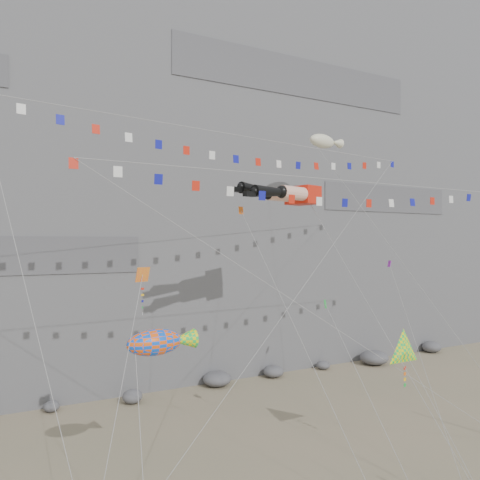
# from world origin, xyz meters

# --- Properties ---
(ground) EXTENTS (120.00, 120.00, 0.00)m
(ground) POSITION_xyz_m (0.00, 0.00, 0.00)
(ground) COLOR gray
(ground) RESTS_ON ground
(cliff) EXTENTS (80.00, 28.00, 50.00)m
(cliff) POSITION_xyz_m (0.00, 32.00, 25.00)
(cliff) COLOR slate
(cliff) RESTS_ON ground
(talus_boulders) EXTENTS (60.00, 3.00, 1.20)m
(talus_boulders) POSITION_xyz_m (0.00, 17.00, 0.60)
(talus_boulders) COLOR slate
(talus_boulders) RESTS_ON ground
(legs_kite) EXTENTS (7.67, 16.39, 22.28)m
(legs_kite) POSITION_xyz_m (0.45, 6.51, 16.49)
(legs_kite) COLOR red
(legs_kite) RESTS_ON ground
(flag_banner_upper) EXTENTS (32.88, 12.84, 25.85)m
(flag_banner_upper) POSITION_xyz_m (-2.21, 7.21, 20.42)
(flag_banner_upper) COLOR red
(flag_banner_upper) RESTS_ON ground
(flag_banner_lower) EXTENTS (31.94, 5.46, 20.60)m
(flag_banner_lower) POSITION_xyz_m (1.44, 2.38, 17.07)
(flag_banner_lower) COLOR red
(flag_banner_lower) RESTS_ON ground
(harlequin_kite) EXTENTS (5.17, 8.06, 14.08)m
(harlequin_kite) POSITION_xyz_m (-11.13, 2.11, 11.29)
(harlequin_kite) COLOR #FB1B2D
(harlequin_kite) RESTS_ON ground
(fish_windsock) EXTENTS (4.03, 6.62, 10.10)m
(fish_windsock) POSITION_xyz_m (-10.91, 0.73, 8.08)
(fish_windsock) COLOR #FF550D
(fish_windsock) RESTS_ON ground
(delta_kite) EXTENTS (2.74, 7.03, 9.47)m
(delta_kite) POSITION_xyz_m (3.49, -1.74, 6.59)
(delta_kite) COLOR yellow
(delta_kite) RESTS_ON ground
(blimp_windsock) EXTENTS (7.77, 16.37, 27.41)m
(blimp_windsock) POSITION_xyz_m (8.27, 12.26, 22.11)
(blimp_windsock) COLOR beige
(blimp_windsock) RESTS_ON ground
(small_kite_a) EXTENTS (2.13, 12.13, 19.04)m
(small_kite_a) POSITION_xyz_m (-3.20, 5.98, 14.87)
(small_kite_a) COLOR orange
(small_kite_a) RESTS_ON ground
(small_kite_b) EXTENTS (6.38, 11.57, 16.81)m
(small_kite_b) POSITION_xyz_m (8.60, 4.43, 11.17)
(small_kite_b) COLOR purple
(small_kite_b) RESTS_ON ground
(small_kite_c) EXTENTS (1.18, 8.73, 12.21)m
(small_kite_c) POSITION_xyz_m (0.17, 1.40, 9.09)
(small_kite_c) COLOR green
(small_kite_c) RESTS_ON ground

